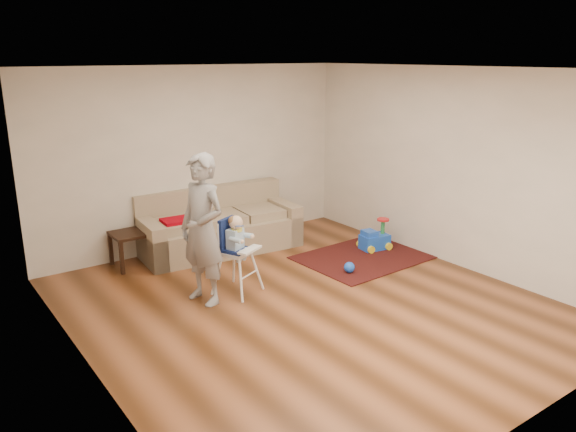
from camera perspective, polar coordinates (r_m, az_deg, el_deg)
ground at (r=6.70m, az=2.03°, el=-9.02°), size 5.50×5.50×0.00m
room_envelope at (r=6.56m, az=-0.65°, el=7.61°), size 5.04×5.52×2.72m
sofa at (r=8.40m, az=-6.97°, el=-0.52°), size 2.43×1.16×0.91m
side_table at (r=8.07m, az=-15.63°, el=-3.28°), size 0.49×0.49×0.49m
area_rug at (r=8.25m, az=7.69°, el=-4.15°), size 1.84×1.41×0.01m
ride_on_toy at (r=8.52m, az=8.82°, el=-1.83°), size 0.46×0.36×0.46m
toy_ball at (r=7.62m, az=6.25°, el=-5.21°), size 0.15×0.15×0.15m
high_chair at (r=6.90m, az=-5.23°, el=-4.02°), size 0.61×0.61×0.99m
adult at (r=6.56m, az=-8.68°, el=-1.39°), size 0.57×0.73×1.78m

